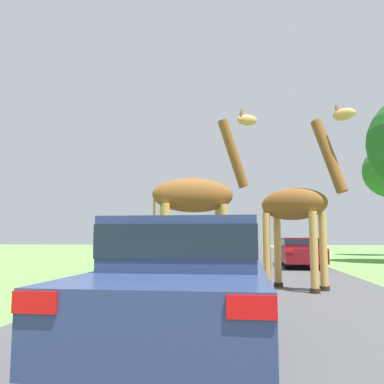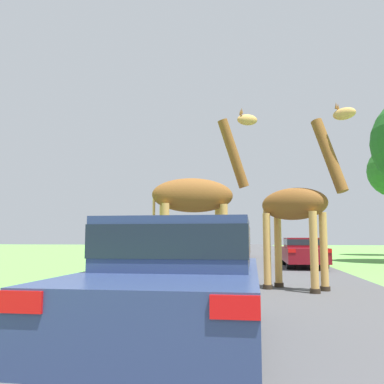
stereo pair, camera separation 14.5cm
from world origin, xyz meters
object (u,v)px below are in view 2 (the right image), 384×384
Objects in this scene: car_queue_left at (181,254)px; car_far_ahead at (232,246)px; car_queue_right at (218,248)px; car_verge_right at (303,251)px; giraffe_companion at (298,207)px; car_lead_maroon at (182,277)px; giraffe_near_road at (197,200)px.

car_queue_left is 1.04× the size of car_far_ahead.
car_queue_right reaches higher than car_verge_right.
giraffe_companion reaches higher than car_lead_maroon.
car_far_ahead is (-0.09, 18.84, -1.54)m from giraffe_near_road.
giraffe_near_road is 1.07× the size of car_queue_right.
car_lead_maroon is (0.53, -5.27, -1.47)m from giraffe_near_road.
car_queue_right is (-0.66, 13.77, -1.55)m from giraffe_near_road.
car_queue_left is at bearing -96.79° from car_far_ahead.
car_queue_left is at bearing -97.05° from car_queue_right.
giraffe_near_road is 6.87m from car_queue_left.
car_queue_right is 1.11× the size of car_far_ahead.
car_verge_right is (3.67, 9.03, -1.57)m from giraffe_near_road.
giraffe_near_road is 9.88m from car_verge_right.
car_verge_right reaches higher than car_queue_left.
car_verge_right is at bearing -47.56° from car_queue_right.
car_queue_right is at bearing -134.92° from giraffe_companion.
giraffe_companion is 0.99× the size of car_lead_maroon.
car_verge_right is (4.32, -4.73, -0.02)m from car_queue_right.
car_queue_left is at bearing 100.08° from car_lead_maroon.
car_queue_left is (-4.14, 6.11, -1.44)m from giraffe_companion.
giraffe_near_road reaches higher than car_verge_right.
car_queue_left is 5.81m from car_verge_right.
car_verge_right is at bearing 140.13° from giraffe_near_road.
car_far_ahead is at bearing -140.30° from giraffe_companion.
car_far_ahead is at bearing 110.96° from car_verge_right.
car_far_ahead is 10.50m from car_verge_right.
car_queue_left is 0.87× the size of car_verge_right.
giraffe_near_road is at bearing -87.27° from car_queue_right.
giraffe_near_road is 18.90m from car_far_ahead.
car_verge_right is (1.08, 8.66, -1.39)m from giraffe_companion.
giraffe_companion is 0.96× the size of car_verge_right.
giraffe_companion is 6.15m from car_lead_maroon.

